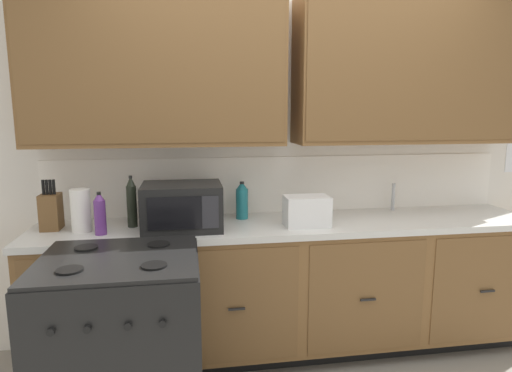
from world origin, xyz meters
The scene contains 11 objects.
wall_unit centered at (0.00, 0.50, 1.67)m, with size 4.47×0.40×2.55m.
counter_run centered at (0.00, 0.30, 0.47)m, with size 3.30×0.64×0.91m.
stove_range centered at (-1.01, -0.33, 0.47)m, with size 0.76×0.68×0.95m.
microwave centered at (-0.71, 0.24, 1.05)m, with size 0.48×0.37×0.28m.
toaster centered at (0.06, 0.19, 1.01)m, with size 0.28×0.18×0.19m.
knife_block centered at (-1.50, 0.35, 1.03)m, with size 0.11×0.14×0.31m.
sink_faucet centered at (0.81, 0.51, 1.01)m, with size 0.02×0.02×0.20m, color #B2B5BA.
paper_towel_roll centered at (-1.31, 0.27, 1.04)m, with size 0.12×0.12×0.26m, color white.
bottle_violet centered at (-1.19, 0.19, 1.04)m, with size 0.07×0.07×0.25m.
bottle_teal centered at (-0.32, 0.44, 1.04)m, with size 0.08×0.08×0.25m.
bottle_dark centered at (-1.02, 0.34, 1.07)m, with size 0.06×0.06×0.32m.
Camera 1 is at (-0.67, -2.39, 1.63)m, focal length 30.34 mm.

